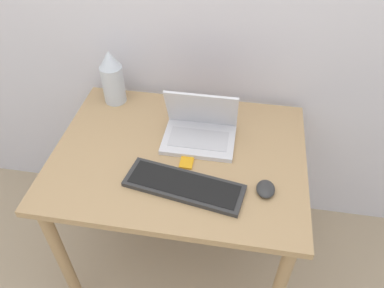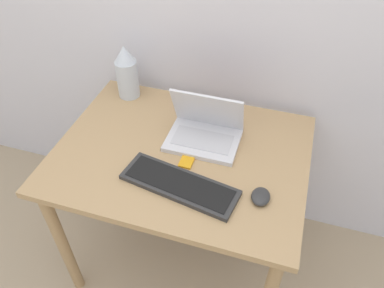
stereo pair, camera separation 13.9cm
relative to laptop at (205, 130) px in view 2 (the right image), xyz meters
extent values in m
cube|color=tan|center=(-0.07, -0.10, -0.06)|extent=(1.01, 0.77, 0.03)
cylinder|color=tan|center=(-0.52, -0.43, -0.45)|extent=(0.05, 0.05, 0.73)
cylinder|color=tan|center=(-0.52, 0.23, -0.45)|extent=(0.05, 0.05, 0.73)
cylinder|color=tan|center=(0.38, 0.23, -0.45)|extent=(0.05, 0.05, 0.73)
cube|color=silver|center=(0.00, -0.02, -0.04)|extent=(0.29, 0.22, 0.02)
cube|color=#B7B7BC|center=(0.00, -0.03, -0.03)|extent=(0.24, 0.12, 0.00)
cube|color=silver|center=(0.00, 0.04, 0.07)|extent=(0.29, 0.09, 0.20)
cube|color=black|center=(0.00, 0.05, 0.07)|extent=(0.26, 0.07, 0.17)
cube|color=#2D2D2D|center=(-0.02, -0.28, -0.04)|extent=(0.46, 0.21, 0.02)
cube|color=black|center=(-0.02, -0.28, -0.03)|extent=(0.42, 0.18, 0.00)
ellipsoid|color=#2D2D2D|center=(0.28, -0.25, -0.03)|extent=(0.07, 0.09, 0.03)
cylinder|color=silver|center=(-0.43, 0.19, 0.04)|extent=(0.10, 0.10, 0.18)
cone|color=silver|center=(-0.43, 0.19, 0.17)|extent=(0.10, 0.10, 0.08)
cube|color=orange|center=(-0.03, -0.16, -0.04)|extent=(0.05, 0.06, 0.01)
camera|label=1|loc=(0.16, -1.16, 1.00)|focal=35.00mm
camera|label=2|loc=(0.30, -1.12, 1.00)|focal=35.00mm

